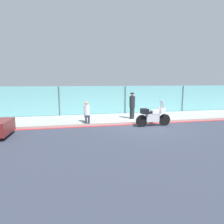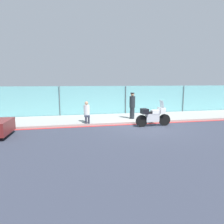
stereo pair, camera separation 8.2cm
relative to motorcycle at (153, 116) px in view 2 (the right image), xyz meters
The scene contains 7 objects.
ground_plane 0.78m from the motorcycle, behind, with size 120.00×120.00×0.00m, color #333847.
sidewalk 2.62m from the motorcycle, 100.49° to the left, with size 37.32×3.44×0.14m.
curb_paint_stripe 1.05m from the motorcycle, 123.21° to the left, with size 37.32×0.18×0.01m.
storefront_fence 4.38m from the motorcycle, 96.15° to the left, with size 35.46×0.17×2.29m.
motorcycle is the anchor object (origin of this frame).
officer_standing 2.05m from the motorcycle, 109.74° to the left, with size 0.38×0.38×1.75m.
person_seated_on_curb 3.99m from the motorcycle, 161.55° to the left, with size 0.36×0.66×1.29m.
Camera 2 is at (-4.34, -10.75, 2.60)m, focal length 32.00 mm.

